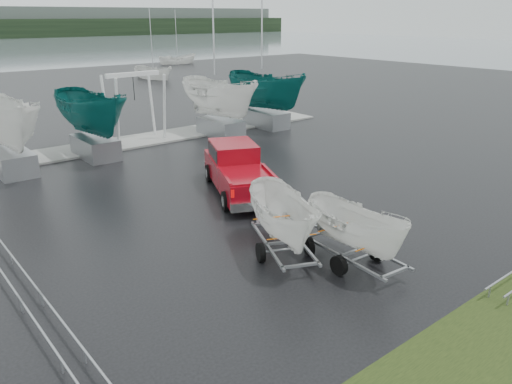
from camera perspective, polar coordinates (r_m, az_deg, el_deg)
name	(u,v)px	position (r m, az deg, el deg)	size (l,w,h in m)	color
ground_plane	(253,208)	(19.86, -0.33, -1.82)	(120.00, 120.00, 0.00)	black
dock	(115,145)	(30.62, -15.82, 5.24)	(30.00, 3.00, 0.12)	#969691
pickup_truck	(237,168)	(21.52, -2.16, 2.77)	(4.25, 6.23, 1.97)	maroon
trailer_hitched	(285,177)	(15.09, 3.29, 1.77)	(2.55, 3.77, 4.87)	gray
trailer_parked	(358,191)	(14.83, 11.63, 0.09)	(1.82, 3.69, 4.40)	gray
boat_hoist	(134,97)	(30.72, -13.72, 10.47)	(3.30, 2.18, 4.12)	silver
keelboat_1	(88,82)	(27.59, -18.64, 11.88)	(2.53, 3.20, 7.83)	gray
keelboat_2	(219,69)	(31.18, -4.24, 13.81)	(2.60, 3.20, 10.77)	gray
keelboat_3	(267,63)	(33.85, 1.22, 14.55)	(2.69, 3.20, 10.86)	gray
mast_rack_0	(1,256)	(17.09, -27.09, -6.53)	(0.56, 6.50, 0.06)	gray
mast_rack_1	(73,355)	(11.96, -20.20, -17.04)	(0.56, 6.50, 0.06)	gray
moored_boat_2	(154,79)	(62.87, -11.60, 12.58)	(2.81, 2.87, 11.31)	silver
moored_boat_3	(178,64)	(81.65, -8.95, 14.27)	(2.69, 2.64, 11.05)	silver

